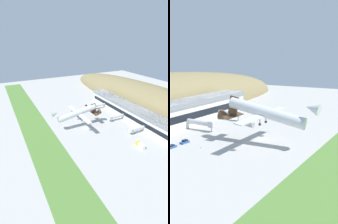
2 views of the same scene
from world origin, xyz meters
The scene contains 9 objects.
ground_plane centered at (0.00, 0.00, 0.00)m, with size 415.49×415.49×0.00m, color #B7B5AF.
terminal_building centered at (-2.26, 49.31, 7.55)m, with size 114.39×15.22×13.30m.
jetway_1 centered at (-0.89, 32.94, 3.99)m, with size 3.38×16.89×5.43m.
jetway_2 centered at (26.57, 33.83, 3.99)m, with size 3.38×15.20×5.43m.
cargo_airplane centered at (-5.79, -4.60, 13.57)m, with size 40.88×47.39×13.03m.
service_car_0 centered at (-30.16, 25.86, 0.62)m, with size 4.54×1.85×1.49m.
service_car_2 centered at (-22.21, 25.79, 0.67)m, with size 4.36×2.06×1.61m.
fuel_truck centered at (43.79, 22.81, 1.55)m, with size 8.47×3.04×3.25m.
traffic_cone_0 centered at (-24.26, 15.36, 0.28)m, with size 0.52×0.52×0.58m.
Camera 2 is at (-121.01, -64.08, 39.30)m, focal length 50.00 mm.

